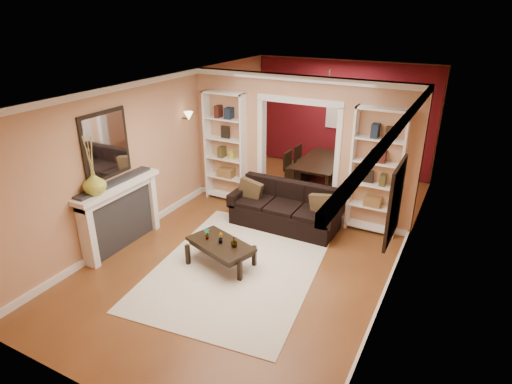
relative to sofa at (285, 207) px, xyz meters
The scene contains 30 objects.
floor 0.61m from the sofa, 99.06° to the right, with size 8.00×8.00×0.00m, color brown.
ceiling 2.34m from the sofa, 99.06° to the right, with size 8.00×8.00×0.00m, color white.
wall_back 3.68m from the sofa, 91.16° to the left, with size 8.00×8.00×0.00m, color tan.
wall_front 4.55m from the sofa, 90.92° to the right, with size 8.00×8.00×0.00m, color tan.
wall_left 2.55m from the sofa, 169.03° to the right, with size 8.00×8.00×0.00m, color tan.
wall_right 2.42m from the sofa, 11.67° to the right, with size 8.00×8.00×0.00m, color tan.
partition_wall 1.21m from the sofa, 95.47° to the left, with size 4.50×0.15×2.70m, color tan.
red_back_panel 3.64m from the sofa, 91.17° to the left, with size 4.44×0.04×2.64m, color maroon.
dining_window 3.67m from the sofa, 91.18° to the left, with size 0.78×0.03×0.98m, color #8CA5CC.
area_rug 1.67m from the sofa, 93.11° to the right, with size 2.43×3.41×0.01m, color beige.
sofa is the anchor object (origin of this frame).
pillow_left 0.76m from the sofa, behind, with size 0.45×0.13×0.45m, color brown.
pillow_right 0.76m from the sofa, ahead, with size 0.44×0.13×0.44m, color brown.
coffee_table 1.75m from the sofa, 101.79° to the right, with size 1.08×0.59×0.41m, color black.
plant_left 1.81m from the sofa, 109.64° to the right, with size 0.10×0.07×0.19m, color #336626.
plant_center 1.74m from the sofa, 101.79° to the right, with size 0.10×0.08×0.17m, color #336626.
plant_right 1.71m from the sofa, 93.47° to the right, with size 0.11×0.11×0.19m, color #336626.
bookshelf_left 1.88m from the sofa, 160.32° to the left, with size 0.90×0.30×2.30m, color white.
bookshelf_right 1.76m from the sofa, 21.42° to the left, with size 0.90×0.30×2.30m, color white.
fireplace 2.92m from the sofa, 137.95° to the right, with size 0.32×1.70×1.16m, color white.
vase 3.37m from the sofa, 131.95° to the right, with size 0.36×0.36×0.37m, color #A2AD37.
mirror 3.33m from the sofa, 139.73° to the right, with size 0.03×0.95×1.10m, color silver.
wall_sconce 2.64m from the sofa, behind, with size 0.18×0.18×0.22m, color #FFE0A5.
framed_art 2.83m from the sofa, 34.14° to the right, with size 0.04×0.85×1.05m, color black.
dining_table 2.29m from the sofa, 91.43° to the left, with size 0.96×1.72×0.60m, color black.
dining_chair_nw 2.08m from the sofa, 106.98° to the left, with size 0.40×0.40×0.81m, color black.
dining_chair_ne 2.05m from the sofa, 76.08° to the left, with size 0.41×0.41×0.84m, color black.
dining_chair_sw 2.66m from the sofa, 103.20° to the left, with size 0.39×0.39×0.79m, color black.
dining_chair_se 2.64m from the sofa, 79.22° to the left, with size 0.43×0.43×0.87m, color black.
chandelier 2.77m from the sofa, 91.83° to the left, with size 0.50×0.50×0.30m, color #362618.
Camera 1 is at (2.94, -6.19, 3.83)m, focal length 30.00 mm.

